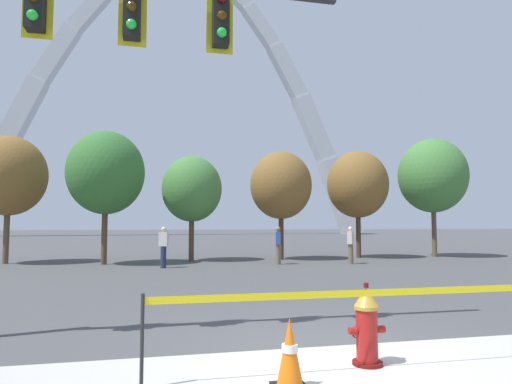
{
  "coord_description": "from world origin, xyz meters",
  "views": [
    {
      "loc": [
        -2.26,
        -5.71,
        1.71
      ],
      "look_at": [
        0.07,
        5.0,
        2.5
      ],
      "focal_mm": 30.94,
      "sensor_mm": 36.0,
      "label": 1
    }
  ],
  "objects_px": {
    "traffic_cone_by_hydrant": "(290,354)",
    "pedestrian_walking_left": "(351,245)",
    "traffic_signal_gantry": "(3,40)",
    "pedestrian_standing_center": "(278,245)",
    "pedestrian_walking_right": "(164,247)",
    "fire_hydrant": "(366,326)",
    "monument_arch": "(177,108)"
  },
  "relations": [
    {
      "from": "traffic_cone_by_hydrant",
      "to": "pedestrian_standing_center",
      "type": "bearing_deg",
      "value": 75.37
    },
    {
      "from": "monument_arch",
      "to": "traffic_cone_by_hydrant",
      "type": "bearing_deg",
      "value": -90.85
    },
    {
      "from": "pedestrian_walking_left",
      "to": "pedestrian_standing_center",
      "type": "height_order",
      "value": "same"
    },
    {
      "from": "pedestrian_walking_left",
      "to": "pedestrian_standing_center",
      "type": "relative_size",
      "value": 1.0
    },
    {
      "from": "fire_hydrant",
      "to": "pedestrian_walking_left",
      "type": "bearing_deg",
      "value": 66.43
    },
    {
      "from": "fire_hydrant",
      "to": "pedestrian_standing_center",
      "type": "height_order",
      "value": "pedestrian_standing_center"
    },
    {
      "from": "traffic_signal_gantry",
      "to": "pedestrian_standing_center",
      "type": "distance_m",
      "value": 13.73
    },
    {
      "from": "fire_hydrant",
      "to": "monument_arch",
      "type": "height_order",
      "value": "monument_arch"
    },
    {
      "from": "pedestrian_walking_left",
      "to": "fire_hydrant",
      "type": "bearing_deg",
      "value": -113.57
    },
    {
      "from": "traffic_cone_by_hydrant",
      "to": "pedestrian_standing_center",
      "type": "relative_size",
      "value": 0.46
    },
    {
      "from": "pedestrian_walking_right",
      "to": "traffic_cone_by_hydrant",
      "type": "bearing_deg",
      "value": -84.72
    },
    {
      "from": "pedestrian_walking_right",
      "to": "pedestrian_standing_center",
      "type": "bearing_deg",
      "value": 6.42
    },
    {
      "from": "pedestrian_walking_left",
      "to": "pedestrian_standing_center",
      "type": "bearing_deg",
      "value": 171.87
    },
    {
      "from": "traffic_cone_by_hydrant",
      "to": "monument_arch",
      "type": "distance_m",
      "value": 64.2
    },
    {
      "from": "traffic_cone_by_hydrant",
      "to": "traffic_signal_gantry",
      "type": "bearing_deg",
      "value": 146.35
    },
    {
      "from": "monument_arch",
      "to": "pedestrian_standing_center",
      "type": "height_order",
      "value": "monument_arch"
    },
    {
      "from": "pedestrian_walking_left",
      "to": "traffic_signal_gantry",
      "type": "bearing_deg",
      "value": -133.83
    },
    {
      "from": "traffic_signal_gantry",
      "to": "pedestrian_walking_right",
      "type": "relative_size",
      "value": 4.92
    },
    {
      "from": "traffic_cone_by_hydrant",
      "to": "pedestrian_walking_left",
      "type": "height_order",
      "value": "pedestrian_walking_left"
    },
    {
      "from": "fire_hydrant",
      "to": "traffic_cone_by_hydrant",
      "type": "xyz_separation_m",
      "value": [
        -1.13,
        -0.53,
        -0.11
      ]
    },
    {
      "from": "traffic_signal_gantry",
      "to": "pedestrian_walking_right",
      "type": "xyz_separation_m",
      "value": [
        2.44,
        10.6,
        -3.59
      ]
    },
    {
      "from": "traffic_cone_by_hydrant",
      "to": "traffic_signal_gantry",
      "type": "height_order",
      "value": "traffic_signal_gantry"
    },
    {
      "from": "fire_hydrant",
      "to": "pedestrian_walking_left",
      "type": "xyz_separation_m",
      "value": [
        5.49,
        12.59,
        0.35
      ]
    },
    {
      "from": "traffic_signal_gantry",
      "to": "pedestrian_walking_left",
      "type": "distance_m",
      "value": 15.26
    },
    {
      "from": "traffic_signal_gantry",
      "to": "pedestrian_standing_center",
      "type": "relative_size",
      "value": 4.92
    },
    {
      "from": "monument_arch",
      "to": "pedestrian_standing_center",
      "type": "relative_size",
      "value": 36.76
    },
    {
      "from": "traffic_signal_gantry",
      "to": "pedestrian_standing_center",
      "type": "xyz_separation_m",
      "value": [
        7.18,
        11.14,
        -3.59
      ]
    },
    {
      "from": "traffic_signal_gantry",
      "to": "monument_arch",
      "type": "bearing_deg",
      "value": 85.58
    },
    {
      "from": "pedestrian_walking_left",
      "to": "monument_arch",
      "type": "bearing_deg",
      "value": 96.74
    },
    {
      "from": "fire_hydrant",
      "to": "traffic_cone_by_hydrant",
      "type": "relative_size",
      "value": 1.36
    },
    {
      "from": "fire_hydrant",
      "to": "pedestrian_standing_center",
      "type": "distance_m",
      "value": 13.25
    },
    {
      "from": "traffic_cone_by_hydrant",
      "to": "pedestrian_walking_left",
      "type": "bearing_deg",
      "value": 63.21
    }
  ]
}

